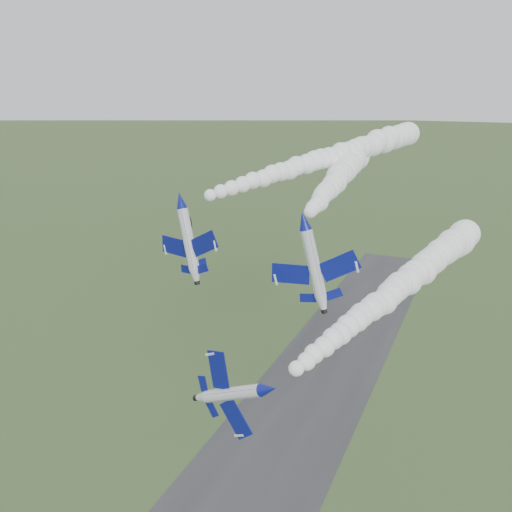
% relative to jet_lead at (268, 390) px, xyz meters
% --- Properties ---
extents(runway, '(24.00, 260.00, 0.04)m').
position_rel_jet_lead_xyz_m(runway, '(-11.61, 30.29, -31.87)').
color(runway, '#313133').
rests_on(runway, ground).
extents(jet_lead, '(5.46, 12.52, 9.51)m').
position_rel_jet_lead_xyz_m(jet_lead, '(0.00, 0.00, 0.00)').
color(jet_lead, silver).
extents(smoke_trail_jet_lead, '(20.11, 66.77, 5.68)m').
position_rel_jet_lead_xyz_m(smoke_trail_jet_lead, '(8.23, 35.36, 1.35)').
color(smoke_trail_jet_lead, white).
extents(jet_pair_left, '(11.07, 13.23, 3.95)m').
position_rel_jet_lead_xyz_m(jet_pair_left, '(-20.92, 18.76, 15.13)').
color(jet_pair_left, silver).
extents(smoke_trail_jet_pair_left, '(25.80, 72.69, 5.47)m').
position_rel_jet_lead_xyz_m(smoke_trail_jet_pair_left, '(-10.04, 57.52, 17.34)').
color(smoke_trail_jet_pair_left, white).
extents(jet_pair_right, '(11.49, 13.99, 4.18)m').
position_rel_jet_lead_xyz_m(jet_pair_right, '(-2.43, 18.01, 14.08)').
color(jet_pair_right, silver).
extents(smoke_trail_jet_pair_right, '(13.65, 54.27, 5.45)m').
position_rel_jet_lead_xyz_m(smoke_trail_jet_pair_right, '(-6.05, 48.33, 15.10)').
color(smoke_trail_jet_pair_right, white).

